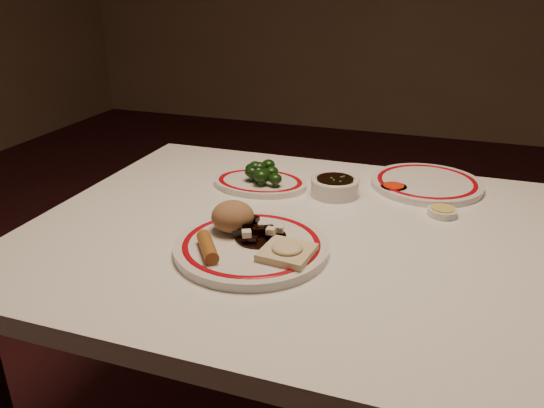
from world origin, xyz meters
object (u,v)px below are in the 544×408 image
(main_plate, at_px, (252,247))
(broccoli_pile, at_px, (261,172))
(dining_table, at_px, (317,269))
(rice_mound, at_px, (233,216))
(broccoli_plate, at_px, (260,183))
(fried_wonton, at_px, (287,251))
(soy_bowl, at_px, (335,187))
(stirfry_heap, at_px, (257,232))
(spring_roll, at_px, (207,247))

(main_plate, xyz_separation_m, broccoli_pile, (-0.10, 0.32, 0.03))
(dining_table, height_order, rice_mound, rice_mound)
(rice_mound, relative_size, broccoli_plate, 0.35)
(rice_mound, bearing_deg, fried_wonton, -26.18)
(main_plate, bearing_deg, soy_bowl, 75.41)
(dining_table, bearing_deg, stirfry_heap, -134.17)
(main_plate, distance_m, spring_roll, 0.09)
(fried_wonton, relative_size, broccoli_plate, 0.41)
(dining_table, height_order, fried_wonton, fried_wonton)
(soy_bowl, bearing_deg, dining_table, -86.57)
(spring_roll, relative_size, stirfry_heap, 0.96)
(dining_table, relative_size, fried_wonton, 12.20)
(stirfry_heap, xyz_separation_m, soy_bowl, (0.09, 0.30, -0.01))
(fried_wonton, bearing_deg, broccoli_pile, 116.95)
(soy_bowl, bearing_deg, broccoli_plate, -178.38)
(dining_table, bearing_deg, broccoli_pile, 135.24)
(fried_wonton, height_order, broccoli_plate, fried_wonton)
(soy_bowl, bearing_deg, stirfry_heap, -105.72)
(dining_table, height_order, main_plate, main_plate)
(dining_table, height_order, broccoli_pile, broccoli_pile)
(fried_wonton, xyz_separation_m, soy_bowl, (0.01, 0.36, -0.01))
(rice_mound, distance_m, stirfry_heap, 0.06)
(soy_bowl, bearing_deg, broccoli_pile, -177.57)
(dining_table, distance_m, main_plate, 0.19)
(main_plate, relative_size, fried_wonton, 3.55)
(broccoli_plate, bearing_deg, main_plate, -72.53)
(broccoli_pile, bearing_deg, dining_table, -44.76)
(dining_table, relative_size, rice_mound, 14.05)
(broccoli_pile, relative_size, soy_bowl, 0.89)
(soy_bowl, bearing_deg, main_plate, -104.59)
(main_plate, distance_m, rice_mound, 0.08)
(rice_mound, height_order, stirfry_heap, rice_mound)
(fried_wonton, bearing_deg, stirfry_heap, 145.53)
(dining_table, xyz_separation_m, spring_roll, (-0.16, -0.19, 0.12))
(spring_roll, relative_size, fried_wonton, 0.98)
(broccoli_plate, bearing_deg, broccoli_pile, -32.59)
(spring_roll, bearing_deg, fried_wonton, -20.18)
(dining_table, bearing_deg, rice_mound, -149.79)
(main_plate, height_order, broccoli_plate, main_plate)
(soy_bowl, bearing_deg, fried_wonton, -91.11)
(rice_mound, xyz_separation_m, broccoli_plate, (-0.05, 0.29, -0.04))
(stirfry_heap, relative_size, broccoli_pile, 0.99)
(dining_table, xyz_separation_m, broccoli_pile, (-0.20, 0.20, 0.13))
(dining_table, height_order, broccoli_plate, broccoli_plate)
(spring_roll, bearing_deg, soy_bowl, 34.51)
(stirfry_heap, bearing_deg, dining_table, 45.83)
(spring_roll, bearing_deg, broccoli_pile, 60.50)
(stirfry_heap, xyz_separation_m, broccoli_pile, (-0.10, 0.30, 0.01))
(main_plate, xyz_separation_m, fried_wonton, (0.08, -0.03, 0.02))
(dining_table, relative_size, stirfry_heap, 11.89)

